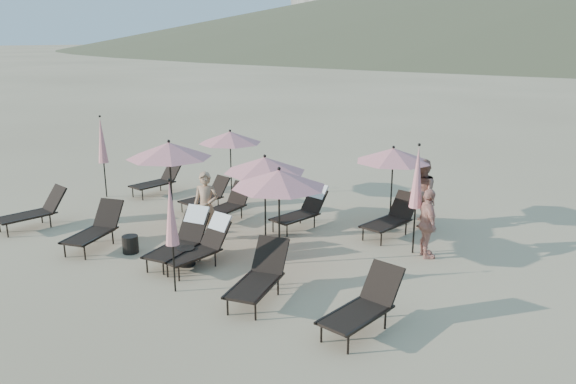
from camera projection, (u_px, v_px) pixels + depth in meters
The scene contains 25 objects.
ground at pixel (205, 277), 12.27m from camera, with size 800.00×800.00×0.00m, color #D6BA8C.
lounger_0 at pixel (35, 210), 15.34m from camera, with size 1.11×1.94×1.05m.
lounger_1 at pixel (95, 228), 13.92m from camera, with size 1.07×1.90×1.03m.
lounger_2 at pixel (182, 238), 13.04m from camera, with size 0.83×1.90×1.15m.
lounger_3 at pixel (202, 244), 12.73m from camera, with size 0.91×1.83×1.09m.
lounger_4 at pixel (259, 276), 11.11m from camera, with size 1.00×1.92×1.05m.
lounger_5 at pixel (364, 305), 9.92m from camera, with size 1.03×1.90×1.04m.
lounger_6 at pixel (158, 180), 18.71m from camera, with size 1.00×1.86×1.02m.
lounger_7 at pixel (207, 195), 17.06m from camera, with size 0.95×1.69×0.91m.
lounger_8 at pixel (228, 204), 16.05m from camera, with size 0.71×1.71×0.97m.
lounger_9 at pixel (303, 209), 15.39m from camera, with size 1.05×1.86×1.10m.
lounger_10 at pixel (392, 218), 14.74m from camera, with size 1.09×1.92×1.04m.
umbrella_open_0 at pixel (169, 150), 14.91m from camera, with size 2.27×2.27×2.45m.
umbrella_open_1 at pixel (265, 165), 14.04m from camera, with size 2.08×2.08×2.24m.
umbrella_open_2 at pixel (279, 179), 12.43m from camera, with size 2.13×2.13×2.30m.
umbrella_open_3 at pixel (230, 137), 18.10m from camera, with size 2.05×2.05×2.21m.
umbrella_open_4 at pixel (393, 155), 15.27m from camera, with size 2.07×2.07×2.23m.
umbrella_closed_0 at pixel (171, 214), 11.12m from camera, with size 0.28×0.28×2.40m.
umbrella_closed_1 at pixel (417, 178), 13.13m from camera, with size 0.32×0.32×2.70m.
umbrella_closed_2 at pixel (102, 141), 17.96m from camera, with size 0.31×0.31×2.69m.
side_table_0 at pixel (130, 244), 13.59m from camera, with size 0.39×0.39×0.43m, color black.
side_table_1 at pixel (186, 256), 12.86m from camera, with size 0.42×0.42×0.41m, color black.
beachgoer_a at pixel (206, 207), 14.24m from camera, with size 0.66×0.43×1.80m, color tan.
beachgoer_b at pixel (421, 193), 15.42m from camera, with size 0.90×0.70×1.86m, color #A26854.
beachgoer_c at pixel (428, 224), 13.15m from camera, with size 0.98×0.41×1.67m, color tan.
Camera 1 is at (7.34, -8.83, 5.03)m, focal length 35.00 mm.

